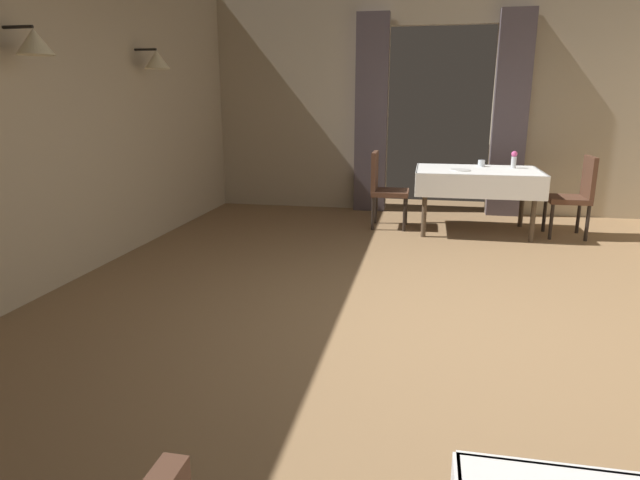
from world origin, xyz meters
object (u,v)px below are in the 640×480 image
object	(u,v)px
plate_mid_b	(460,170)
chair_mid_right	(576,193)
flower_vase_mid	(514,159)
chair_mid_left	(384,186)
glass_mid_c	(481,163)
dining_table_mid	(477,177)

from	to	relation	value
plate_mid_b	chair_mid_right	bearing A→B (deg)	5.12
flower_vase_mid	chair_mid_left	bearing A→B (deg)	-173.80
chair_mid_left	plate_mid_b	world-z (taller)	chair_mid_left
glass_mid_c	plate_mid_b	bearing A→B (deg)	-121.91
flower_vase_mid	glass_mid_c	bearing A→B (deg)	167.05
flower_vase_mid	plate_mid_b	distance (m)	0.73
dining_table_mid	plate_mid_b	world-z (taller)	plate_mid_b
dining_table_mid	chair_mid_left	xyz separation A→B (m)	(-1.10, 0.04, -0.14)
chair_mid_left	flower_vase_mid	bearing A→B (deg)	6.20
chair_mid_left	chair_mid_right	size ratio (longest dim) A/B	1.00
dining_table_mid	chair_mid_right	bearing A→B (deg)	-1.83
chair_mid_right	flower_vase_mid	world-z (taller)	flower_vase_mid
plate_mid_b	glass_mid_c	xyz separation A→B (m)	(0.27, 0.44, 0.03)
chair_mid_left	glass_mid_c	world-z (taller)	chair_mid_left
chair_mid_right	glass_mid_c	bearing A→B (deg)	162.71
plate_mid_b	glass_mid_c	world-z (taller)	glass_mid_c
chair_mid_left	glass_mid_c	xyz separation A→B (m)	(1.16, 0.25, 0.28)
plate_mid_b	flower_vase_mid	bearing A→B (deg)	29.26
chair_mid_right	flower_vase_mid	xyz separation A→B (m)	(-0.67, 0.24, 0.34)
chair_mid_left	glass_mid_c	distance (m)	1.22
dining_table_mid	glass_mid_c	size ratio (longest dim) A/B	17.31
dining_table_mid	flower_vase_mid	distance (m)	0.51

